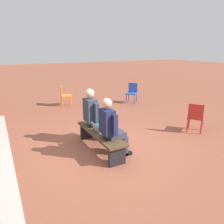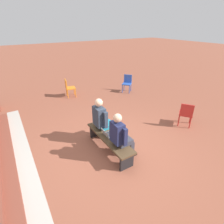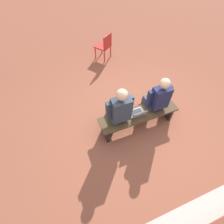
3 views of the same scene
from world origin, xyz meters
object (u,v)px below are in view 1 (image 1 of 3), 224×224
Objects in this scene: bench at (100,136)px; plastic_chair_far_right at (64,94)px; laptop at (99,129)px; plastic_chair_mid_courtyard at (196,116)px; plastic_chair_far_left at (132,92)px; person_adult at (94,114)px; person_student at (112,126)px.

plastic_chair_far_right is at bearing -5.59° from bench.
plastic_chair_mid_courtyard reaches higher than laptop.
bench is 0.15m from laptop.
bench is 2.14× the size of plastic_chair_far_left.
bench is at bearing 171.51° from person_adult.
plastic_chair_far_right is (4.62, 2.40, 0.00)m from plastic_chair_mid_courtyard.
person_student is at bearing 175.71° from plastic_chair_far_right.
person_student is at bearing -170.75° from laptop.
laptop is 2.85m from plastic_chair_mid_courtyard.
laptop is (0.05, 0.01, 0.15)m from bench.
plastic_chair_mid_courtyard is (-0.24, -2.83, 0.13)m from bench.
person_adult is at bearing 174.76° from plastic_chair_far_right.
bench is 5.62× the size of laptop.
laptop is 0.38× the size of plastic_chair_far_right.
person_student is 4.16× the size of laptop.
person_adult is at bearing -11.07° from laptop.
person_student is at bearing 179.83° from person_adult.
plastic_chair_mid_courtyard reaches higher than bench.
plastic_chair_mid_courtyard is at bearing -95.87° from laptop.
person_student reaches higher than plastic_chair_far_left.
laptop is 4.35m from plastic_chair_far_right.
plastic_chair_mid_courtyard is at bearing -86.03° from person_student.
person_student is at bearing 141.77° from plastic_chair_far_left.
plastic_chair_far_right reaches higher than bench.
person_student reaches higher than laptop.
person_adult is 1.64× the size of plastic_chair_far_left.
laptop is at bearing 84.13° from plastic_chair_mid_courtyard.
plastic_chair_mid_courtyard is at bearing -94.92° from bench.
person_adult is 3.93m from plastic_chair_far_right.
bench is 2.14× the size of plastic_chair_mid_courtyard.
person_student is 5.03m from plastic_chair_far_left.
person_adult is 0.48m from laptop.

